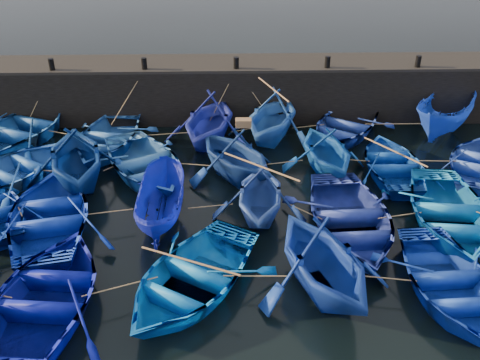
{
  "coord_description": "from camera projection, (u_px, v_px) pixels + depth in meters",
  "views": [
    {
      "loc": [
        -0.42,
        -13.05,
        10.26
      ],
      "look_at": [
        0.0,
        3.2,
        0.7
      ],
      "focal_mm": 40.0,
      "sensor_mm": 36.0,
      "label": 1
    }
  ],
  "objects": [
    {
      "name": "boat_5",
      "position": [
        446.0,
        114.0,
        23.14
      ],
      "size": [
        4.54,
        5.19,
        1.96
      ],
      "primitive_type": "imported",
      "rotation": [
        0.0,
        0.0,
        -0.64
      ],
      "color": "blue",
      "rests_on": "ground"
    },
    {
      "name": "boat_23",
      "position": [
        323.0,
        258.0,
        14.37
      ],
      "size": [
        5.02,
        5.39,
        2.3
      ],
      "primitive_type": "imported",
      "rotation": [
        0.0,
        0.0,
        0.34
      ],
      "color": "navy",
      "rests_on": "ground"
    },
    {
      "name": "boat_17",
      "position": [
        350.0,
        219.0,
        17.04
      ],
      "size": [
        4.15,
        5.6,
        1.12
      ],
      "primitive_type": "imported",
      "rotation": [
        0.0,
        0.0,
        0.06
      ],
      "color": "navy",
      "rests_on": "ground"
    },
    {
      "name": "boat_3",
      "position": [
        272.0,
        115.0,
        22.62
      ],
      "size": [
        5.2,
        5.51,
        2.3
      ],
      "primitive_type": "imported",
      "rotation": [
        0.0,
        0.0,
        -0.41
      ],
      "color": "blue",
      "rests_on": "ground"
    },
    {
      "name": "boat_16",
      "position": [
        260.0,
        193.0,
        17.6
      ],
      "size": [
        3.5,
        3.96,
        1.94
      ],
      "primitive_type": "imported",
      "rotation": [
        0.0,
        0.0,
        -0.09
      ],
      "color": "#294B9B",
      "rests_on": "ground"
    },
    {
      "name": "boat_9",
      "position": [
        235.0,
        153.0,
        19.81
      ],
      "size": [
        5.26,
        5.4,
        2.16
      ],
      "primitive_type": "imported",
      "rotation": [
        0.0,
        0.0,
        3.76
      ],
      "color": "navy",
      "rests_on": "ground"
    },
    {
      "name": "bollard_1",
      "position": [
        144.0,
        64.0,
        23.18
      ],
      "size": [
        0.24,
        0.24,
        0.5
      ],
      "primitive_type": "cylinder",
      "color": "black",
      "rests_on": "quay_top"
    },
    {
      "name": "boat_8",
      "position": [
        144.0,
        163.0,
        20.26
      ],
      "size": [
        5.76,
        6.38,
        1.09
      ],
      "primitive_type": "imported",
      "rotation": [
        0.0,
        0.0,
        0.49
      ],
      "color": "blue",
      "rests_on": "ground"
    },
    {
      "name": "boat_12",
      "position": [
        479.0,
        163.0,
        20.44
      ],
      "size": [
        4.88,
        5.46,
        0.93
      ],
      "primitive_type": "imported",
      "rotation": [
        0.0,
        0.0,
        2.68
      ],
      "color": "blue",
      "rests_on": "ground"
    },
    {
      "name": "quay_wall",
      "position": [
        236.0,
        90.0,
        24.87
      ],
      "size": [
        26.0,
        2.5,
        2.5
      ],
      "primitive_type": "cube",
      "color": "black",
      "rests_on": "ground"
    },
    {
      "name": "boat_24",
      "position": [
        449.0,
        282.0,
        14.53
      ],
      "size": [
        3.67,
        4.96,
        0.99
      ],
      "primitive_type": "imported",
      "rotation": [
        0.0,
        0.0,
        0.05
      ],
      "color": "#1339C3",
      "rests_on": "ground"
    },
    {
      "name": "wooden_crate",
      "position": [
        243.0,
        123.0,
        19.2
      ],
      "size": [
        0.57,
        0.35,
        0.27
      ],
      "primitive_type": "cube",
      "color": "brown",
      "rests_on": "boat_9"
    },
    {
      "name": "mooring_ropes",
      "position": [
        238.0,
        154.0,
        20.21
      ],
      "size": [
        18.35,
        11.99,
        2.1
      ],
      "color": "tan",
      "rests_on": "ground"
    },
    {
      "name": "bollard_4",
      "position": [
        418.0,
        61.0,
        23.45
      ],
      "size": [
        0.24,
        0.24,
        0.5
      ],
      "primitive_type": "cylinder",
      "color": "black",
      "rests_on": "quay_top"
    },
    {
      "name": "boat_11",
      "position": [
        393.0,
        163.0,
        20.43
      ],
      "size": [
        3.29,
        4.54,
        0.93
      ],
      "primitive_type": "imported",
      "rotation": [
        0.0,
        0.0,
        3.12
      ],
      "color": "#0C3E9A",
      "rests_on": "ground"
    },
    {
      "name": "boat_7",
      "position": [
        76.0,
        155.0,
        19.37
      ],
      "size": [
        5.11,
        5.55,
        2.44
      ],
      "primitive_type": "imported",
      "rotation": [
        0.0,
        0.0,
        3.42
      ],
      "color": "navy",
      "rests_on": "ground"
    },
    {
      "name": "boat_1",
      "position": [
        106.0,
        138.0,
        22.22
      ],
      "size": [
        4.32,
        5.5,
        1.04
      ],
      "primitive_type": "imported",
      "rotation": [
        0.0,
        0.0,
        -0.16
      ],
      "color": "#20529F",
      "rests_on": "ground"
    },
    {
      "name": "boat_0",
      "position": [
        21.0,
        129.0,
        22.77
      ],
      "size": [
        6.1,
        6.94,
        1.2
      ],
      "primitive_type": "imported",
      "rotation": [
        0.0,
        0.0,
        2.73
      ],
      "color": "navy",
      "rests_on": "ground"
    },
    {
      "name": "boat_6",
      "position": [
        10.0,
        171.0,
        19.82
      ],
      "size": [
        5.72,
        6.1,
        1.03
      ],
      "primitive_type": "imported",
      "rotation": [
        0.0,
        0.0,
        2.55
      ],
      "color": "blue",
      "rests_on": "ground"
    },
    {
      "name": "bollard_3",
      "position": [
        328.0,
        62.0,
        23.36
      ],
      "size": [
        0.24,
        0.24,
        0.5
      ],
      "primitive_type": "cylinder",
      "color": "black",
      "rests_on": "quay_top"
    },
    {
      "name": "quay_top",
      "position": [
        236.0,
        63.0,
        24.2
      ],
      "size": [
        26.0,
        2.5,
        0.12
      ],
      "primitive_type": "cube",
      "color": "black",
      "rests_on": "quay_wall"
    },
    {
      "name": "boat_18",
      "position": [
        449.0,
        212.0,
        17.38
      ],
      "size": [
        4.36,
        5.7,
        1.1
      ],
      "primitive_type": "imported",
      "rotation": [
        0.0,
        0.0,
        -0.11
      ],
      "color": "blue",
      "rests_on": "ground"
    },
    {
      "name": "boat_4",
      "position": [
        345.0,
        125.0,
        23.3
      ],
      "size": [
        5.71,
        6.11,
        1.03
      ],
      "primitive_type": "imported",
      "rotation": [
        0.0,
        0.0,
        -0.58
      ],
      "color": "navy",
      "rests_on": "ground"
    },
    {
      "name": "boat_15",
      "position": [
        160.0,
        203.0,
        17.44
      ],
      "size": [
        1.61,
        4.0,
        1.53
      ],
      "primitive_type": "imported",
      "rotation": [
        0.0,
        0.0,
        3.11
      ],
      "color": "#0F1A98",
      "rests_on": "ground"
    },
    {
      "name": "bollard_0",
      "position": [
        51.0,
        64.0,
        23.09
      ],
      "size": [
        0.24,
        0.24,
        0.5
      ],
      "primitive_type": "cylinder",
      "color": "black",
      "rests_on": "quay_top"
    },
    {
      "name": "boat_10",
      "position": [
        327.0,
        149.0,
        20.23
      ],
      "size": [
        3.97,
        4.39,
        2.01
      ],
      "primitive_type": "imported",
      "rotation": [
        0.0,
        0.0,
        3.33
      ],
      "color": "#0E4AA0",
      "rests_on": "ground"
    },
    {
      "name": "loose_oars",
      "position": [
        287.0,
        158.0,
        18.41
      ],
      "size": [
        9.64,
        11.61,
        1.43
      ],
      "color": "#99724C",
      "rests_on": "ground"
    },
    {
      "name": "boat_21",
      "position": [
        47.0,
        297.0,
        13.94
      ],
      "size": [
        4.37,
        5.77,
        1.13
      ],
      "primitive_type": "imported",
      "rotation": [
        0.0,
        0.0,
        3.05
      ],
      "color": "#02097A",
      "rests_on": "ground"
    },
    {
      "name": "boat_22",
      "position": [
        191.0,
        277.0,
        14.65
      ],
      "size": [
        5.83,
        6.32,
        1.07
      ],
      "primitive_type": "imported",
      "rotation": [
        0.0,
        0.0,
        -0.55
      ],
      "color": "blue",
      "rests_on": "ground"
    },
    {
      "name": "boat_14",
      "position": [
        50.0,
        216.0,
        17.18
      ],
      "size": [
        4.94,
        6.13,
        1.13
      ],
      "primitive_type": "imported",
      "rotation": [
        0.0,
        0.0,
        3.35
      ],
      "color": "#0B29A0",
      "rests_on": "ground"
    },
    {
      "name": "ground",
      "position": [
        243.0,
        252.0,
        16.45
      ],
      "size": [
        120.0,
        120.0,
        0.0
      ],
      "primitive_type": "plane",
      "color": "black",
      "rests_on": "ground"
    },
    {
      "name": "boat_2",
      "position": [
        209.0,
        119.0,
        22.27
      ],
      "size": [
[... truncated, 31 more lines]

